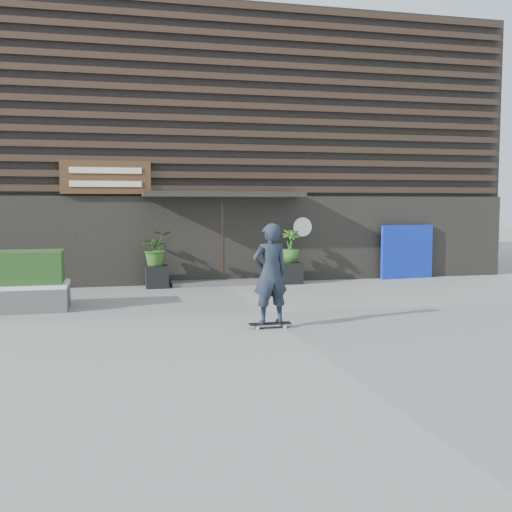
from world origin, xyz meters
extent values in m
plane|color=gray|center=(0.00, 0.00, 0.00)|extent=(80.00, 80.00, 0.00)
cube|color=#4A4A47|center=(0.00, 4.60, 0.06)|extent=(3.00, 0.80, 0.12)
cube|color=black|center=(-1.90, 4.40, 0.30)|extent=(0.60, 0.60, 0.60)
imported|color=#2D591E|center=(-1.90, 4.40, 1.08)|extent=(0.86, 0.75, 0.96)
cube|color=black|center=(1.90, 4.40, 0.30)|extent=(0.60, 0.60, 0.60)
imported|color=#2D591E|center=(1.90, 4.40, 1.08)|extent=(0.54, 0.54, 0.96)
cube|color=#0D22AB|center=(5.69, 4.70, 0.82)|extent=(1.75, 0.29, 1.63)
cube|color=black|center=(0.00, 10.00, 4.00)|extent=(18.00, 10.00, 8.00)
cube|color=black|center=(0.00, 4.94, 1.25)|extent=(18.00, 0.12, 2.50)
cube|color=#38281E|center=(0.00, 4.88, 2.70)|extent=(17.60, 0.08, 0.18)
cube|color=#38281E|center=(0.00, 4.88, 3.09)|extent=(17.60, 0.08, 0.18)
cube|color=#38281E|center=(0.00, 4.88, 3.48)|extent=(17.60, 0.08, 0.18)
cube|color=#38281E|center=(0.00, 4.88, 3.88)|extent=(17.60, 0.08, 0.18)
cube|color=#38281E|center=(0.00, 4.88, 4.27)|extent=(17.60, 0.08, 0.18)
cube|color=#38281E|center=(0.00, 4.88, 4.66)|extent=(17.60, 0.08, 0.18)
cube|color=#38281E|center=(0.00, 4.88, 5.05)|extent=(17.60, 0.08, 0.18)
cube|color=#38281E|center=(0.00, 4.88, 5.45)|extent=(17.60, 0.08, 0.18)
cube|color=#38281E|center=(0.00, 4.88, 5.84)|extent=(17.60, 0.08, 0.18)
cube|color=#38281E|center=(0.00, 4.88, 6.23)|extent=(17.60, 0.08, 0.18)
cube|color=#38281E|center=(0.00, 4.88, 6.62)|extent=(17.60, 0.08, 0.18)
cube|color=#38281E|center=(0.00, 4.88, 7.02)|extent=(17.60, 0.08, 0.18)
cube|color=#38281E|center=(0.00, 4.88, 7.41)|extent=(17.60, 0.08, 0.18)
cube|color=#38281E|center=(0.00, 4.88, 7.80)|extent=(17.60, 0.08, 0.18)
cube|color=black|center=(0.00, 4.50, 2.55)|extent=(4.50, 1.00, 0.15)
cube|color=black|center=(0.00, 5.10, 1.15)|extent=(2.40, 0.30, 2.30)
cube|color=#38281E|center=(0.00, 4.92, 1.15)|extent=(0.06, 0.10, 2.30)
cube|color=#472B19|center=(-3.20, 4.80, 3.00)|extent=(2.40, 0.10, 0.90)
cube|color=beige|center=(-3.20, 4.73, 3.18)|extent=(1.90, 0.02, 0.16)
cube|color=beige|center=(-3.20, 4.73, 2.82)|extent=(1.90, 0.02, 0.16)
cylinder|color=white|center=(2.40, 4.86, 1.60)|extent=(0.56, 0.03, 0.56)
cube|color=black|center=(-0.26, -1.54, 0.09)|extent=(0.78, 0.20, 0.02)
cylinder|color=#AFAFAA|center=(-0.52, -1.64, 0.03)|extent=(0.06, 0.03, 0.06)
cylinder|color=#A6A6A1|center=(-0.52, -1.44, 0.03)|extent=(0.06, 0.03, 0.06)
cylinder|color=#B7B7B1|center=(0.00, -1.64, 0.03)|extent=(0.06, 0.03, 0.06)
cylinder|color=beige|center=(0.00, -1.44, 0.03)|extent=(0.06, 0.03, 0.06)
imported|color=black|center=(-0.26, -1.54, 1.02)|extent=(0.73, 0.53, 1.84)
camera|label=1|loc=(-3.09, -12.32, 2.31)|focal=42.89mm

